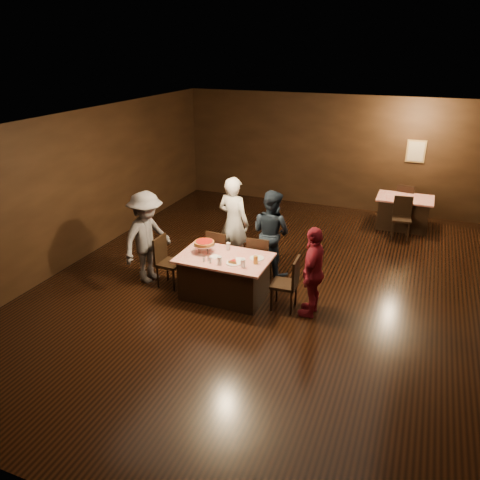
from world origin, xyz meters
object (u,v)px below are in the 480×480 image
at_px(chair_back_far, 405,202).
at_px(pizza_stand, 204,243).
at_px(glass_front_right, 243,263).
at_px(plate_empty, 257,258).
at_px(chair_back_near, 402,218).
at_px(main_table, 224,277).
at_px(diner_navy_hoodie, 271,232).
at_px(diner_grey_knit, 147,237).
at_px(diner_white_jacket, 234,223).
at_px(chair_far_left, 221,252).
at_px(diner_red_shirt, 313,272).
at_px(chair_end_right, 284,283).
at_px(glass_front_left, 220,261).
at_px(chair_end_left, 170,262).
at_px(glass_amber, 256,260).
at_px(chair_far_right, 260,259).
at_px(back_table, 403,213).
at_px(glass_back, 228,246).

bearing_deg(chair_back_far, pizza_stand, 69.55).
relative_size(chair_back_far, glass_front_right, 6.79).
distance_m(pizza_stand, plate_empty, 0.97).
bearing_deg(chair_back_near, chair_back_far, 84.14).
distance_m(main_table, plate_empty, 0.69).
height_order(diner_navy_hoodie, diner_grey_knit, diner_grey_knit).
height_order(diner_white_jacket, diner_grey_knit, diner_white_jacket).
height_order(chair_far_left, diner_red_shirt, diner_red_shirt).
height_order(chair_end_right, diner_white_jacket, diner_white_jacket).
bearing_deg(glass_front_left, chair_end_right, 15.95).
height_order(chair_end_left, pizza_stand, pizza_stand).
height_order(chair_far_left, chair_end_right, same).
xyz_separation_m(diner_white_jacket, diner_navy_hoodie, (0.79, -0.02, -0.09)).
distance_m(pizza_stand, glass_amber, 1.01).
xyz_separation_m(chair_far_left, diner_white_jacket, (0.07, 0.48, 0.45)).
bearing_deg(chair_back_near, chair_far_right, -130.99).
xyz_separation_m(chair_end_left, diner_red_shirt, (2.67, 0.00, 0.30)).
xyz_separation_m(diner_red_shirt, glass_front_right, (-1.12, -0.25, 0.06)).
bearing_deg(pizza_stand, plate_empty, 6.01).
xyz_separation_m(chair_far_left, chair_far_right, (0.80, 0.00, 0.00)).
xyz_separation_m(chair_far_left, pizza_stand, (0.00, -0.70, 0.48)).
height_order(main_table, back_table, same).
bearing_deg(pizza_stand, diner_white_jacket, 86.56).
distance_m(chair_far_right, plate_empty, 0.69).
bearing_deg(glass_front_left, glass_amber, 24.44).
bearing_deg(glass_back, pizza_stand, -144.46).
xyz_separation_m(glass_front_left, glass_front_right, (0.40, 0.05, 0.00)).
bearing_deg(diner_red_shirt, main_table, -88.66).
distance_m(diner_navy_hoodie, diner_red_shirt, 1.65).
distance_m(chair_back_near, plate_empty, 4.44).
bearing_deg(diner_white_jacket, diner_grey_knit, 55.49).
height_order(back_table, plate_empty, plate_empty).
height_order(main_table, chair_back_far, chair_back_far).
bearing_deg(diner_navy_hoodie, glass_amber, 117.40).
bearing_deg(diner_red_shirt, diner_grey_knit, -89.44).
relative_size(diner_navy_hoodie, glass_amber, 12.05).
xyz_separation_m(chair_back_far, diner_grey_knit, (-4.27, -5.28, 0.40)).
relative_size(main_table, diner_red_shirt, 1.03).
relative_size(chair_end_left, chair_end_right, 1.00).
bearing_deg(diner_white_jacket, main_table, 116.88).
bearing_deg(glass_front_right, main_table, 150.95).
xyz_separation_m(diner_navy_hoodie, diner_grey_knit, (-2.03, -1.17, 0.04)).
relative_size(diner_grey_knit, glass_amber, 12.55).
distance_m(glass_front_left, glass_amber, 0.60).
bearing_deg(pizza_stand, diner_grey_knit, -179.53).
xyz_separation_m(diner_grey_knit, glass_amber, (2.17, -0.09, -0.04)).
distance_m(chair_end_right, glass_back, 1.24).
bearing_deg(plate_empty, main_table, -164.74).
distance_m(main_table, diner_white_jacket, 1.38).
relative_size(chair_end_left, glass_front_left, 6.79).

